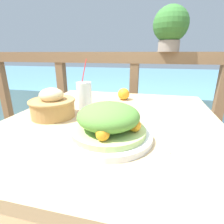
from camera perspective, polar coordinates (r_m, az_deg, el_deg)
The scene contains 9 objects.
patio_table at distance 0.82m, azimuth 0.39°, elevation -8.67°, with size 0.90×1.00×0.76m.
railing_fence at distance 1.54m, azimuth 7.10°, elevation 6.70°, with size 2.80×0.08×1.04m.
sea_backdrop at distance 4.07m, azimuth 11.01°, elevation 7.67°, with size 12.00×4.00×0.55m.
salad_plate at distance 0.57m, azimuth -1.10°, elevation -3.95°, with size 0.29×0.29×0.12m.
drink_glass at distance 0.89m, azimuth -9.04°, elevation 5.34°, with size 0.08×0.08×0.25m.
bread_basket at distance 0.81m, azimuth -18.83°, elevation 2.14°, with size 0.20×0.20×0.13m.
potted_plant at distance 1.51m, azimuth 18.58°, elevation 24.92°, with size 0.26×0.26×0.32m.
fork at distance 0.61m, azimuth 16.65°, elevation -8.33°, with size 0.03×0.18×0.00m.
orange_near_basket at distance 1.07m, azimuth 3.83°, elevation 5.89°, with size 0.07×0.07×0.07m.
Camera 1 is at (0.16, -0.71, 1.04)m, focal length 28.00 mm.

